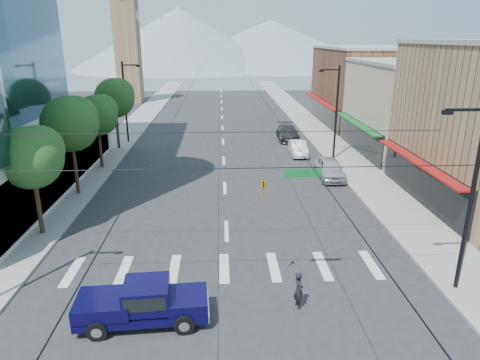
# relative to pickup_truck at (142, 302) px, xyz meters

# --- Properties ---
(ground) EXTENTS (160.00, 160.00, 0.00)m
(ground) POSITION_rel_pickup_truck_xyz_m (3.66, 2.78, -0.97)
(ground) COLOR #28282B
(ground) RESTS_ON ground
(sidewalk_left) EXTENTS (4.00, 120.00, 0.15)m
(sidewalk_left) POSITION_rel_pickup_truck_xyz_m (-8.34, 42.78, -0.89)
(sidewalk_left) COLOR gray
(sidewalk_left) RESTS_ON ground
(sidewalk_right) EXTENTS (4.00, 120.00, 0.15)m
(sidewalk_right) POSITION_rel_pickup_truck_xyz_m (15.66, 42.78, -0.89)
(sidewalk_right) COLOR gray
(sidewalk_right) RESTS_ON ground
(shop_mid) EXTENTS (12.00, 14.00, 9.00)m
(shop_mid) POSITION_rel_pickup_truck_xyz_m (23.66, 26.78, 3.53)
(shop_mid) COLOR tan
(shop_mid) RESTS_ON ground
(shop_far) EXTENTS (12.00, 18.00, 10.00)m
(shop_far) POSITION_rel_pickup_truck_xyz_m (23.66, 42.78, 4.03)
(shop_far) COLOR brown
(shop_far) RESTS_ON ground
(clock_tower) EXTENTS (4.80, 4.80, 20.40)m
(clock_tower) POSITION_rel_pickup_truck_xyz_m (-12.84, 64.78, 9.67)
(clock_tower) COLOR #8C6B4C
(clock_tower) RESTS_ON ground
(mountain_left) EXTENTS (80.00, 80.00, 22.00)m
(mountain_left) POSITION_rel_pickup_truck_xyz_m (-11.34, 152.78, 10.03)
(mountain_left) COLOR gray
(mountain_left) RESTS_ON ground
(mountain_right) EXTENTS (90.00, 90.00, 18.00)m
(mountain_right) POSITION_rel_pickup_truck_xyz_m (23.66, 162.78, 8.03)
(mountain_right) COLOR gray
(mountain_right) RESTS_ON ground
(tree_near) EXTENTS (3.65, 3.64, 6.71)m
(tree_near) POSITION_rel_pickup_truck_xyz_m (-7.41, 8.88, 4.02)
(tree_near) COLOR black
(tree_near) RESTS_ON ground
(tree_midnear) EXTENTS (4.09, 4.09, 7.52)m
(tree_midnear) POSITION_rel_pickup_truck_xyz_m (-7.41, 15.88, 4.62)
(tree_midnear) COLOR black
(tree_midnear) RESTS_ON ground
(tree_midfar) EXTENTS (3.65, 3.64, 6.71)m
(tree_midfar) POSITION_rel_pickup_truck_xyz_m (-7.41, 22.88, 4.02)
(tree_midfar) COLOR black
(tree_midfar) RESTS_ON ground
(tree_far) EXTENTS (4.09, 4.09, 7.52)m
(tree_far) POSITION_rel_pickup_truck_xyz_m (-7.41, 29.88, 4.62)
(tree_far) COLOR black
(tree_far) RESTS_ON ground
(signal_rig) EXTENTS (21.80, 0.20, 9.00)m
(signal_rig) POSITION_rel_pickup_truck_xyz_m (3.85, 1.78, 3.68)
(signal_rig) COLOR black
(signal_rig) RESTS_ON ground
(lamp_pole_nw) EXTENTS (2.00, 0.25, 9.00)m
(lamp_pole_nw) POSITION_rel_pickup_truck_xyz_m (-7.00, 32.78, 3.97)
(lamp_pole_nw) COLOR black
(lamp_pole_nw) RESTS_ON ground
(lamp_pole_ne) EXTENTS (2.00, 0.25, 9.00)m
(lamp_pole_ne) POSITION_rel_pickup_truck_xyz_m (14.33, 24.78, 3.97)
(lamp_pole_ne) COLOR black
(lamp_pole_ne) RESTS_ON ground
(pickup_truck) EXTENTS (5.61, 2.42, 1.86)m
(pickup_truck) POSITION_rel_pickup_truck_xyz_m (0.00, 0.00, 0.00)
(pickup_truck) COLOR #0A0738
(pickup_truck) RESTS_ON ground
(pedestrian) EXTENTS (0.52, 0.69, 1.72)m
(pedestrian) POSITION_rel_pickup_truck_xyz_m (6.72, 0.78, -0.11)
(pedestrian) COLOR black
(pedestrian) RESTS_ON ground
(parked_car_near) EXTENTS (2.11, 5.04, 1.70)m
(parked_car_near) POSITION_rel_pickup_truck_xyz_m (12.63, 19.00, -0.12)
(parked_car_near) COLOR silver
(parked_car_near) RESTS_ON ground
(parked_car_mid) EXTENTS (1.64, 4.46, 1.46)m
(parked_car_mid) POSITION_rel_pickup_truck_xyz_m (11.26, 26.58, -0.24)
(parked_car_mid) COLOR white
(parked_car_mid) RESTS_ON ground
(parked_car_far) EXTENTS (2.48, 5.77, 1.66)m
(parked_car_far) POSITION_rel_pickup_truck_xyz_m (11.26, 33.58, -0.14)
(parked_car_far) COLOR #2F2F31
(parked_car_far) RESTS_ON ground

